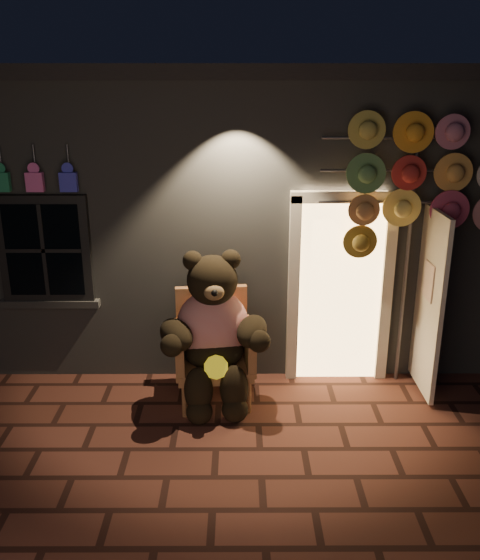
{
  "coord_description": "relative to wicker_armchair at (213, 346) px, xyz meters",
  "views": [
    {
      "loc": [
        0.21,
        -4.77,
        3.34
      ],
      "look_at": [
        0.23,
        1.0,
        1.35
      ],
      "focal_mm": 38.0,
      "sensor_mm": 36.0,
      "label": 1
    }
  ],
  "objects": [
    {
      "name": "shop_building",
      "position": [
        0.06,
        2.97,
        1.14
      ],
      "size": [
        7.3,
        5.95,
        3.51
      ],
      "color": "slate",
      "rests_on": "ground"
    },
    {
      "name": "wicker_armchair",
      "position": [
        0.0,
        0.0,
        0.0
      ],
      "size": [
        0.89,
        0.82,
        1.19
      ],
      "rotation": [
        0.0,
        0.0,
        0.11
      ],
      "color": "#AF6944",
      "rests_on": "ground"
    },
    {
      "name": "hat_rack",
      "position": [
        2.16,
        0.26,
        1.75
      ],
      "size": [
        1.95,
        0.22,
        2.99
      ],
      "color": "#59595E",
      "rests_on": "ground"
    },
    {
      "name": "teddy_bear",
      "position": [
        0.01,
        -0.15,
        0.24
      ],
      "size": [
        1.22,
        1.0,
        1.69
      ],
      "rotation": [
        0.0,
        0.0,
        0.11
      ],
      "color": "red",
      "rests_on": "ground"
    },
    {
      "name": "ground",
      "position": [
        0.06,
        -1.02,
        -0.59
      ],
      "size": [
        60.0,
        60.0,
        0.0
      ],
      "primitive_type": "plane",
      "color": "#532A20",
      "rests_on": "ground"
    }
  ]
}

